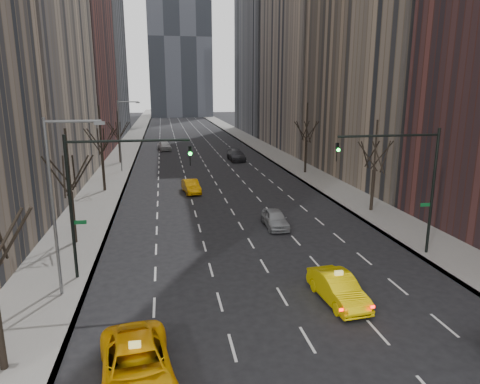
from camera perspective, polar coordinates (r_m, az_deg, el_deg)
sidewalk_left at (r=82.45m, az=-14.70°, el=5.81°), size 4.50×320.00×0.15m
sidewalk_right at (r=84.13m, az=2.26°, el=6.38°), size 4.50×320.00×0.15m
bld_left_far at (r=79.98m, az=-23.00°, el=20.78°), size 14.00×28.00×44.00m
bld_left_deep at (r=110.44m, az=-19.83°, el=22.92°), size 14.00×30.00×60.00m
bld_right_far at (r=81.61m, az=10.37°, el=23.54°), size 14.00×28.00×50.00m
bld_right_deep at (r=111.52m, az=4.47°, el=23.00°), size 14.00×30.00×58.00m
tree_lw_b at (r=30.93m, az=-21.63°, el=0.01°), size 3.36×3.50×7.82m
tree_lw_c at (r=46.41m, az=-17.91°, el=4.91°), size 3.36×3.50×8.74m
tree_lw_d at (r=64.21m, az=-15.83°, el=6.82°), size 3.36×3.50×7.36m
tree_rw_b at (r=38.51m, az=17.43°, el=2.83°), size 3.36×3.50×7.82m
tree_rw_c at (r=54.86m, az=8.81°, el=6.62°), size 3.36×3.50×8.74m
traffic_mast_left at (r=24.28m, az=-17.98°, el=1.12°), size 6.69×0.39×8.00m
traffic_mast_right at (r=28.24m, az=21.71°, el=2.47°), size 6.69×0.39×8.00m
streetlight_near at (r=22.65m, az=-22.99°, el=0.18°), size 2.83×0.22×9.00m
streetlight_far at (r=56.97m, az=-15.45°, el=8.15°), size 2.83×0.22×9.00m
taxi_suv at (r=16.91m, az=-13.59°, el=-21.69°), size 3.18×5.75×1.52m
taxi_sedan at (r=22.48m, az=12.92°, el=-12.41°), size 1.91×4.50×1.44m
silver_sedan_ahead at (r=33.27m, az=4.71°, el=-3.57°), size 1.71×4.07×1.38m
far_taxi at (r=44.55m, az=-6.53°, el=0.75°), size 1.91×4.26×1.36m
far_suv_grey at (r=64.82m, az=-0.50°, el=4.91°), size 2.39×5.47×1.57m
far_car_white at (r=77.25m, az=-10.05°, el=6.13°), size 2.61×5.17×1.69m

